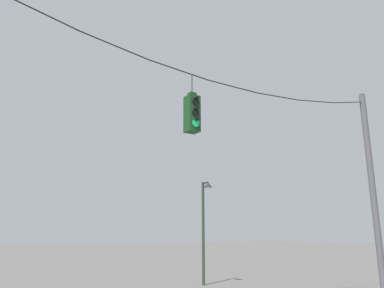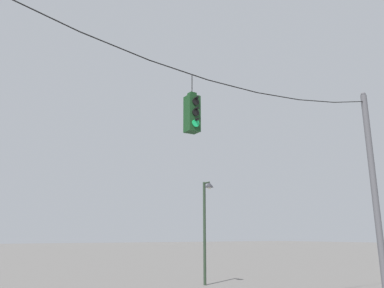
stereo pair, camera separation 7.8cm
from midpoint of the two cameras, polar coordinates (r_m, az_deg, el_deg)
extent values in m
cylinder|color=#4C4C51|center=(15.24, 25.69, -6.27)|extent=(0.22, 0.22, 7.28)
sphere|color=#4C4C51|center=(16.06, 24.32, 6.85)|extent=(0.18, 0.18, 0.18)
cylinder|color=black|center=(9.45, -22.47, 18.14)|extent=(1.82, 0.03, 0.42)
cylinder|color=black|center=(9.66, -11.67, 14.37)|extent=(1.82, 0.03, 0.29)
cylinder|color=black|center=(10.25, -2.02, 11.12)|extent=(1.82, 0.03, 0.16)
cylinder|color=black|center=(11.17, 6.15, 8.67)|extent=(1.82, 0.03, 0.03)
cylinder|color=black|center=(12.34, 12.84, 7.06)|extent=(1.82, 0.03, 0.16)
cylinder|color=black|center=(13.69, 18.24, 6.18)|extent=(1.82, 0.03, 0.29)
cylinder|color=black|center=(15.18, 22.58, 5.89)|extent=(1.82, 0.03, 0.42)
cube|color=#143819|center=(10.00, -0.22, 4.56)|extent=(0.34, 0.34, 1.00)
cube|color=#143819|center=(10.19, -0.22, 7.50)|extent=(0.19, 0.19, 0.10)
cylinder|color=black|center=(10.31, -0.22, 9.13)|extent=(0.02, 0.02, 0.53)
cylinder|color=black|center=(9.95, 0.35, 6.49)|extent=(0.20, 0.03, 0.20)
cylinder|color=black|center=(9.95, 0.49, 7.05)|extent=(0.07, 0.12, 0.07)
cylinder|color=black|center=(9.85, 0.35, 4.85)|extent=(0.20, 0.03, 0.20)
cylinder|color=black|center=(9.85, 0.49, 5.42)|extent=(0.07, 0.12, 0.07)
cylinder|color=#19C666|center=(9.76, 0.35, 3.18)|extent=(0.20, 0.03, 0.20)
cylinder|color=black|center=(9.75, 0.49, 3.75)|extent=(0.07, 0.12, 0.07)
cylinder|color=#233323|center=(16.50, 1.58, -13.26)|extent=(0.12, 0.12, 4.31)
cylinder|color=#233323|center=(16.49, 1.92, -5.92)|extent=(0.07, 0.40, 0.07)
cone|color=#232328|center=(16.31, 2.32, -6.22)|extent=(0.36, 0.36, 0.22)
sphere|color=silver|center=(16.29, 2.32, -6.60)|extent=(0.16, 0.16, 0.16)
camera|label=1|loc=(0.04, -90.23, 0.06)|focal=35.00mm
camera|label=2|loc=(0.04, 89.77, -0.06)|focal=35.00mm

